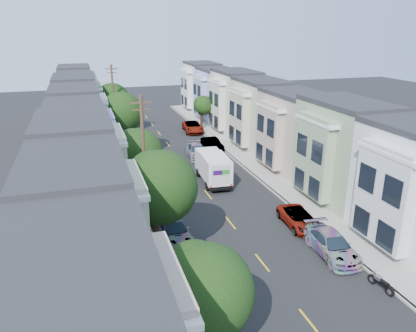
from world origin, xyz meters
TOP-DOWN VIEW (x-y plane):
  - ground at (0.00, 0.00)m, footprint 160.00×160.00m
  - road_slab at (0.00, 15.00)m, footprint 12.00×70.00m
  - curb_left at (-6.05, 15.00)m, footprint 0.30×70.00m
  - curb_right at (6.05, 15.00)m, footprint 0.30×70.00m
  - sidewalk_left at (-7.35, 15.00)m, footprint 2.60×70.00m
  - sidewalk_right at (7.35, 15.00)m, footprint 2.60×70.00m
  - centerline at (0.00, 15.00)m, footprint 0.12×70.00m
  - townhouse_row_left at (-11.15, 15.00)m, footprint 5.00×70.00m
  - townhouse_row_right at (11.15, 15.00)m, footprint 5.00×70.00m
  - tree_a at (-6.30, -13.52)m, footprint 4.13×4.13m
  - tree_b at (-6.30, -3.94)m, footprint 4.70×4.70m
  - tree_c at (-6.30, 6.61)m, footprint 4.44×4.44m
  - tree_d at (-6.30, 18.68)m, footprint 4.70×4.70m
  - tree_e at (-6.30, 30.91)m, footprint 4.70×4.70m
  - tree_far_r at (6.89, 30.46)m, footprint 2.87×2.87m
  - utility_pole_near at (-6.30, 2.00)m, footprint 1.60×0.26m
  - utility_pole_far at (-6.30, 28.00)m, footprint 1.60×0.26m
  - fedex_truck at (1.43, 8.96)m, footprint 2.37×6.16m
  - lead_sedan at (2.11, 17.28)m, footprint 2.65×5.27m
  - parked_left_b at (-4.90, -9.33)m, footprint 1.55×3.82m
  - parked_left_c at (-4.90, -1.19)m, footprint 2.31×5.15m
  - parked_left_d at (-4.90, 10.73)m, footprint 1.86×4.15m
  - parked_right_a at (4.90, -6.46)m, footprint 2.48×5.24m
  - parked_right_b at (4.90, -2.11)m, footprint 2.45×4.82m
  - parked_right_c at (4.90, 19.92)m, footprint 1.95×4.47m
  - parked_right_d at (4.90, 29.26)m, footprint 3.03×5.74m
  - motorcycle at (5.48, -10.69)m, footprint 0.27×1.96m

SIDE VIEW (x-z plane):
  - ground at x=0.00m, z-range 0.00..0.00m
  - centerline at x=0.00m, z-range -0.01..0.01m
  - townhouse_row_left at x=-11.15m, z-range -4.25..4.25m
  - townhouse_row_right at x=11.15m, z-range -4.25..4.25m
  - road_slab at x=0.00m, z-range 0.00..0.02m
  - curb_left at x=-6.05m, z-range 0.00..0.15m
  - curb_right at x=6.05m, z-range 0.00..0.15m
  - sidewalk_left at x=-7.35m, z-range 0.00..0.15m
  - sidewalk_right at x=7.35m, z-range 0.00..0.15m
  - motorcycle at x=5.48m, z-range 0.02..0.80m
  - parked_left_d at x=-4.90m, z-range 0.00..1.23m
  - parked_left_b at x=-4.90m, z-range 0.00..1.25m
  - parked_right_b at x=4.90m, z-range 0.00..1.30m
  - parked_right_c at x=4.90m, z-range 0.00..1.45m
  - lead_sedan at x=2.11m, z-range 0.00..1.52m
  - parked_left_c at x=-4.90m, z-range 0.00..1.52m
  - parked_right_a at x=4.90m, z-range 0.00..1.53m
  - parked_right_d at x=4.90m, z-range 0.00..1.54m
  - fedex_truck at x=1.43m, z-range 0.17..3.13m
  - tree_far_r at x=6.89m, z-range 1.06..6.15m
  - tree_a at x=-6.30m, z-range 1.13..7.56m
  - tree_c at x=-6.30m, z-range 1.06..7.66m
  - tree_e at x=-6.30m, z-range 1.34..8.76m
  - utility_pole_near at x=-6.30m, z-range 0.15..10.15m
  - utility_pole_far at x=-6.30m, z-range 0.15..10.15m
  - tree_b at x=-6.30m, z-range 1.46..9.13m
  - tree_d at x=-6.30m, z-range 1.61..9.57m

